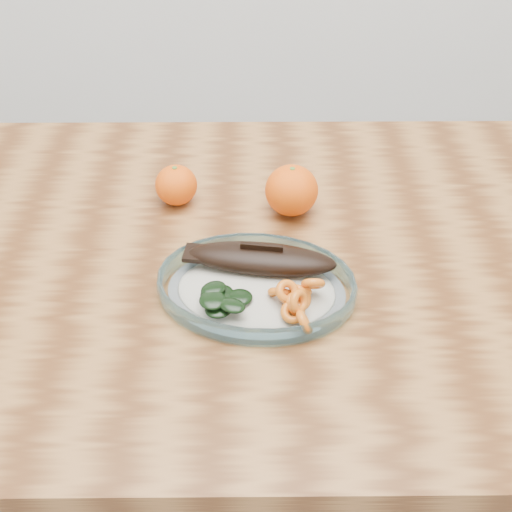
# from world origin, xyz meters

# --- Properties ---
(ground) EXTENTS (3.00, 3.00, 0.00)m
(ground) POSITION_xyz_m (0.00, 0.00, 0.00)
(ground) COLOR slate
(ground) RESTS_ON ground
(dining_table) EXTENTS (1.20, 0.80, 0.75)m
(dining_table) POSITION_xyz_m (0.00, 0.00, 0.65)
(dining_table) COLOR #583014
(dining_table) RESTS_ON ground
(plated_meal) EXTENTS (0.56, 0.56, 0.08)m
(plated_meal) POSITION_xyz_m (0.05, -0.09, 0.77)
(plated_meal) COLOR white
(plated_meal) RESTS_ON dining_table
(orange_left) EXTENTS (0.07, 0.07, 0.07)m
(orange_left) POSITION_xyz_m (-0.08, 0.13, 0.78)
(orange_left) COLOR #FF3F05
(orange_left) RESTS_ON dining_table
(orange_right) EXTENTS (0.08, 0.08, 0.08)m
(orange_right) POSITION_xyz_m (0.11, 0.10, 0.79)
(orange_right) COLOR #FF3F05
(orange_right) RESTS_ON dining_table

